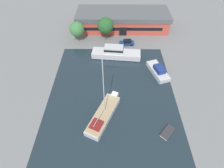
{
  "coord_description": "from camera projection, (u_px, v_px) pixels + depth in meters",
  "views": [
    {
      "loc": [
        0.22,
        -25.44,
        31.32
      ],
      "look_at": [
        0.0,
        2.7,
        1.0
      ],
      "focal_mm": 28.0,
      "sensor_mm": 36.0,
      "label": 1
    }
  ],
  "objects": [
    {
      "name": "warehouse_building",
      "position": [
        123.0,
        20.0,
        59.2
      ],
      "size": [
        30.69,
        11.09,
        5.58
      ],
      "rotation": [
        0.0,
        0.0,
        0.0
      ],
      "color": "#C64C3D",
      "rests_on": "ground"
    },
    {
      "name": "cabin_boat",
      "position": [
        158.0,
        71.0,
        44.75
      ],
      "size": [
        5.19,
        8.23,
        2.3
      ],
      "rotation": [
        0.0,
        0.0,
        0.32
      ],
      "color": "silver",
      "rests_on": "water_canal"
    },
    {
      "name": "small_dinghy",
      "position": [
        167.0,
        132.0,
        33.72
      ],
      "size": [
        3.35,
        3.51,
        0.49
      ],
      "rotation": [
        0.0,
        0.0,
        5.56
      ],
      "color": "white",
      "rests_on": "water_canal"
    },
    {
      "name": "parked_car",
      "position": [
        127.0,
        43.0,
        53.42
      ],
      "size": [
        4.58,
        2.19,
        1.63
      ],
      "rotation": [
        0.0,
        0.0,
        1.65
      ],
      "color": "navy",
      "rests_on": "ground"
    },
    {
      "name": "ground_plane",
      "position": [
        112.0,
        96.0,
        40.26
      ],
      "size": [
        440.0,
        440.0,
        0.0
      ],
      "primitive_type": "plane",
      "color": "gray"
    },
    {
      "name": "quay_tree_by_water",
      "position": [
        77.0,
        29.0,
        52.64
      ],
      "size": [
        4.47,
        4.47,
        6.24
      ],
      "color": "brown",
      "rests_on": "ground"
    },
    {
      "name": "quay_tree_near_building",
      "position": [
        106.0,
        26.0,
        52.83
      ],
      "size": [
        4.83,
        4.83,
        7.07
      ],
      "color": "brown",
      "rests_on": "ground"
    },
    {
      "name": "sailboat_moored",
      "position": [
        104.0,
        115.0,
        35.83
      ],
      "size": [
        7.05,
        11.54,
        15.26
      ],
      "rotation": [
        0.0,
        0.0,
        -0.42
      ],
      "color": "silver",
      "rests_on": "water_canal"
    },
    {
      "name": "water_canal",
      "position": [
        112.0,
        95.0,
        40.26
      ],
      "size": [
        28.81,
        35.98,
        0.01
      ],
      "primitive_type": "cube",
      "color": "#1E2D38",
      "rests_on": "ground"
    },
    {
      "name": "motor_cruiser",
      "position": [
        116.0,
        53.0,
        49.04
      ],
      "size": [
        13.92,
        4.96,
        3.46
      ],
      "rotation": [
        0.0,
        0.0,
        1.48
      ],
      "color": "silver",
      "rests_on": "water_canal"
    }
  ]
}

